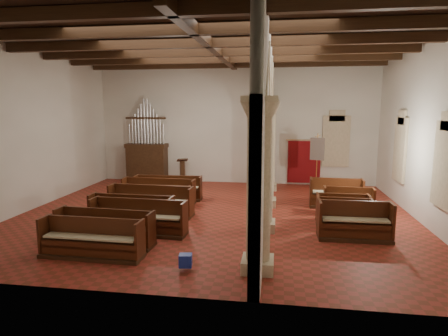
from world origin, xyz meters
TOP-DOWN VIEW (x-y plane):
  - floor at (0.00, 0.00)m, footprint 14.00×14.00m
  - ceiling at (0.00, 0.00)m, footprint 14.00×14.00m
  - wall_back at (0.00, 6.00)m, footprint 14.00×0.02m
  - wall_front at (0.00, -6.00)m, footprint 14.00×0.02m
  - wall_left at (-7.00, 0.00)m, footprint 0.02×12.00m
  - wall_right at (7.00, 0.00)m, footprint 0.02×12.00m
  - ceiling_beams at (0.00, 0.00)m, footprint 13.80×11.80m
  - arcade at (1.80, 0.00)m, footprint 0.90×11.90m
  - window_right_a at (6.98, -1.50)m, footprint 0.03×1.00m
  - window_right_b at (6.98, 2.50)m, footprint 0.03×1.00m
  - window_back at (5.00, 5.98)m, footprint 1.00×0.03m
  - pipe_organ at (-4.50, 5.50)m, footprint 2.10×0.85m
  - lectern at (-2.63, 5.49)m, footprint 0.64×0.68m
  - dossal_curtain at (3.50, 5.92)m, footprint 1.80×0.07m
  - processional_banner at (3.90, 3.65)m, footprint 0.60×0.76m
  - hymnal_box_a at (0.11, -4.75)m, footprint 0.33×0.28m
  - hymnal_box_b at (-1.51, -3.41)m, footprint 0.41×0.38m
  - hymnal_box_c at (-1.07, -0.47)m, footprint 0.38×0.35m
  - tube_heater_a at (-3.04, -4.27)m, footprint 1.00×0.47m
  - tube_heater_b at (-2.96, -3.97)m, footprint 1.07×0.14m
  - nave_pew_0 at (-2.48, -4.31)m, footprint 2.71×0.74m
  - nave_pew_1 at (-2.55, -3.43)m, footprint 2.87×0.84m
  - nave_pew_2 at (-1.96, -2.38)m, footprint 3.01×0.83m
  - nave_pew_3 at (-2.48, -1.65)m, footprint 2.82×0.76m
  - nave_pew_4 at (-2.26, -0.41)m, footprint 3.11×0.90m
  - nave_pew_5 at (-2.22, 0.09)m, footprint 2.51×0.68m
  - nave_pew_6 at (-2.52, 1.28)m, footprint 2.99×0.77m
  - nave_pew_7 at (-2.32, 1.96)m, footprint 2.84×0.80m
  - aisle_pew_0 at (4.48, -1.94)m, footprint 2.10×0.76m
  - aisle_pew_1 at (4.36, -0.91)m, footprint 1.75×0.74m
  - aisle_pew_2 at (4.41, -0.28)m, footprint 1.73×0.65m
  - aisle_pew_3 at (4.75, 0.60)m, footprint 1.77×0.77m
  - aisle_pew_4 at (4.47, 1.65)m, footprint 2.02×0.84m

SIDE VIEW (x-z plane):
  - floor at x=0.00m, z-range 0.00..0.00m
  - tube_heater_a at x=-3.04m, z-range 0.11..0.21m
  - tube_heater_b at x=-2.96m, z-range 0.11..0.21m
  - hymnal_box_a at x=0.11m, z-range 0.10..0.40m
  - hymnal_box_c at x=-1.07m, z-range 0.10..0.41m
  - hymnal_box_b at x=-1.51m, z-range 0.10..0.44m
  - nave_pew_5 at x=-2.22m, z-range -0.16..0.81m
  - aisle_pew_2 at x=4.41m, z-range -0.16..0.80m
  - aisle_pew_1 at x=4.36m, z-range -0.16..0.81m
  - nave_pew_6 at x=-2.52m, z-range -0.17..0.83m
  - nave_pew_7 at x=-2.32m, z-range -0.17..0.83m
  - nave_pew_1 at x=-2.55m, z-range -0.17..0.83m
  - nave_pew_3 at x=-2.48m, z-range -0.17..0.83m
  - nave_pew_0 at x=-2.48m, z-range -0.17..0.84m
  - aisle_pew_3 at x=4.75m, z-range -0.16..0.85m
  - nave_pew_2 at x=-1.96m, z-range -0.18..0.88m
  - nave_pew_4 at x=-2.26m, z-range -0.18..0.89m
  - aisle_pew_0 at x=4.48m, z-range -0.18..0.94m
  - aisle_pew_4 at x=4.47m, z-range -0.18..0.94m
  - lectern at x=-2.63m, z-range -0.11..1.18m
  - processional_banner at x=3.90m, z-range -0.52..2.21m
  - dossal_curtain at x=3.50m, z-range 0.08..2.25m
  - pipe_organ at x=-4.50m, z-range -0.83..3.57m
  - window_right_a at x=6.98m, z-range 1.10..3.30m
  - window_right_b at x=6.98m, z-range 1.10..3.30m
  - window_back at x=5.00m, z-range 1.10..3.30m
  - wall_back at x=0.00m, z-range 0.00..6.00m
  - wall_front at x=0.00m, z-range 0.00..6.00m
  - wall_left at x=-7.00m, z-range 0.00..6.00m
  - wall_right at x=7.00m, z-range 0.00..6.00m
  - arcade at x=1.80m, z-range 0.56..6.56m
  - ceiling_beams at x=0.00m, z-range 5.67..5.97m
  - ceiling at x=0.00m, z-range 6.00..6.00m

